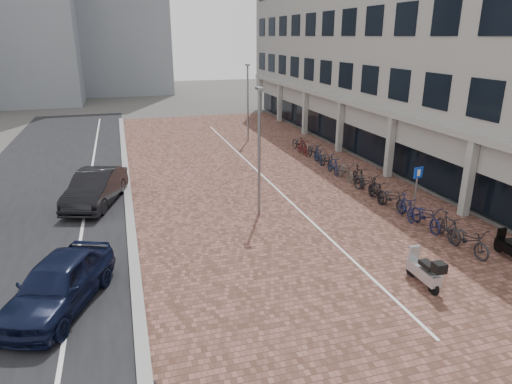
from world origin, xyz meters
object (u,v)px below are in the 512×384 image
(car_navy, at_px, (58,284))
(parking_sign, at_px, (417,185))
(car_dark, at_px, (95,188))
(scooter_front, at_px, (424,269))
(scooter_mid, at_px, (510,246))

(car_navy, xyz_separation_m, parking_sign, (13.78, 2.94, 0.75))
(car_navy, relative_size, car_dark, 0.93)
(car_dark, bearing_deg, scooter_front, -29.29)
(scooter_front, height_order, parking_sign, parking_sign)
(scooter_mid, xyz_separation_m, parking_sign, (-0.93, 4.21, 1.02))
(scooter_mid, height_order, parking_sign, parking_sign)
(car_navy, relative_size, parking_sign, 1.96)
(car_navy, distance_m, scooter_front, 10.89)
(scooter_mid, bearing_deg, car_navy, -178.52)
(car_navy, bearing_deg, car_dark, 108.17)
(car_dark, relative_size, parking_sign, 2.10)
(scooter_mid, bearing_deg, parking_sign, 108.89)
(car_navy, relative_size, scooter_front, 2.73)
(car_navy, distance_m, car_dark, 8.65)
(car_navy, xyz_separation_m, scooter_mid, (14.71, -1.27, -0.27))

